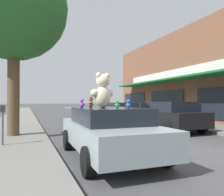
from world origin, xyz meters
The scene contains 12 objects.
ground_plane centered at (0.00, 0.00, 0.00)m, with size 260.00×260.00×0.00m, color #424244.
plush_art_car centered at (-2.31, -0.27, 0.74)m, with size 2.15×4.36×1.37m.
teddy_bear_giant centered at (-2.43, -0.06, 1.85)m, with size 0.76×0.51×1.00m.
teddy_bear_purple centered at (-3.01, 0.07, 1.49)m, with size 0.20×0.15×0.26m.
teddy_bear_green centered at (-2.05, -0.24, 1.47)m, with size 0.17×0.11×0.22m.
teddy_bear_brown centered at (-2.73, 0.11, 1.53)m, with size 0.20×0.25×0.33m.
teddy_bear_blue centered at (-1.93, -0.71, 1.48)m, with size 0.17×0.10×0.23m.
teddy_bear_teal centered at (-2.28, 0.30, 1.51)m, with size 0.22×0.14×0.29m.
parked_car_far_center centered at (2.47, 3.58, 0.83)m, with size 2.13×4.18×1.52m.
parked_car_far_right centered at (2.47, 9.54, 0.77)m, with size 2.17×4.79×1.44m.
street_tree centered at (-4.94, 3.88, 5.43)m, with size 4.40×4.40×7.50m.
parking_meter centered at (-5.15, 1.82, 0.96)m, with size 0.14×0.10×1.27m.
Camera 1 is at (-4.47, -5.94, 1.56)m, focal length 35.00 mm.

